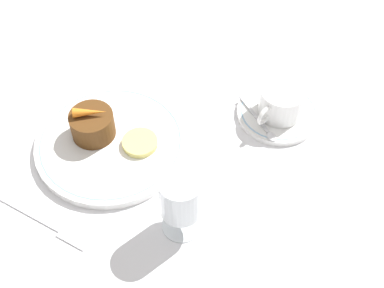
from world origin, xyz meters
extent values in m
plane|color=white|center=(0.00, 0.00, 0.00)|extent=(3.00, 3.00, 0.00)
cylinder|color=white|center=(0.03, -0.01, 0.01)|extent=(0.25, 0.25, 0.01)
torus|color=#8CB2D1|center=(0.03, -0.01, 0.01)|extent=(0.24, 0.24, 0.00)
cylinder|color=white|center=(-0.22, 0.15, 0.01)|extent=(0.14, 0.14, 0.01)
torus|color=#8CB2D1|center=(-0.22, 0.15, 0.01)|extent=(0.13, 0.13, 0.00)
cylinder|color=white|center=(-0.22, 0.15, 0.04)|extent=(0.08, 0.08, 0.05)
cylinder|color=#331E0F|center=(-0.22, 0.15, 0.04)|extent=(0.07, 0.07, 0.04)
torus|color=white|center=(-0.17, 0.15, 0.04)|extent=(0.04, 0.01, 0.04)
cube|color=silver|center=(-0.18, 0.12, 0.01)|extent=(0.04, 0.09, 0.00)
ellipsoid|color=silver|center=(-0.16, 0.18, 0.01)|extent=(0.02, 0.03, 0.00)
cylinder|color=silver|center=(0.06, 0.18, 0.00)|extent=(0.06, 0.06, 0.01)
cylinder|color=silver|center=(0.06, 0.18, 0.03)|extent=(0.01, 0.01, 0.04)
cylinder|color=silver|center=(0.06, 0.18, 0.08)|extent=(0.06, 0.06, 0.07)
cylinder|color=#5B0F1E|center=(0.06, 0.18, 0.07)|extent=(0.05, 0.05, 0.04)
cube|color=silver|center=(0.20, -0.01, 0.00)|extent=(0.04, 0.14, 0.01)
cube|color=silver|center=(0.18, 0.08, 0.00)|extent=(0.03, 0.05, 0.01)
cylinder|color=#563314|center=(0.04, -0.04, 0.04)|extent=(0.07, 0.07, 0.04)
cone|color=orange|center=(0.04, -0.04, 0.07)|extent=(0.05, 0.05, 0.02)
cylinder|color=#EFE075|center=(0.00, 0.03, 0.02)|extent=(0.06, 0.06, 0.01)
camera|label=1|loc=(0.34, 0.47, 0.70)|focal=50.00mm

